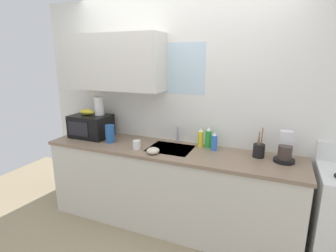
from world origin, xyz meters
The scene contains 14 objects.
kitchen_wall_assembly centered at (-0.15, 0.31, 1.37)m, with size 3.52×0.42×2.50m.
counter_unit centered at (0.00, 0.00, 0.46)m, with size 2.75×0.63×0.90m.
sink_faucet centered at (0.02, 0.24, 1.00)m, with size 0.03×0.03×0.19m, color #B2B5BA.
microwave centered at (-1.04, 0.05, 1.04)m, with size 0.46×0.35×0.27m.
banana_bunch centered at (-1.09, 0.05, 1.20)m, with size 0.20×0.11×0.07m, color gold.
paper_towel_roll centered at (-0.94, 0.10, 1.28)m, with size 0.11×0.11×0.22m, color white.
coffee_maker centered at (1.14, 0.11, 1.00)m, with size 0.19×0.21×0.28m.
dish_soap_bottle_yellow centered at (0.30, 0.19, 1.00)m, with size 0.06×0.06×0.21m.
dish_soap_bottle_green centered at (0.38, 0.20, 1.01)m, with size 0.07×0.07×0.23m.
dish_soap_bottle_blue centered at (0.46, 0.14, 0.99)m, with size 0.06×0.06×0.20m.
cereal_canister centered at (-0.70, -0.05, 1.00)m, with size 0.10×0.10×0.20m, color #2659A5.
mug_white centered at (-0.30, -0.14, 0.95)m, with size 0.08×0.08×0.10m, color white.
utensil_crock centered at (0.91, 0.12, 0.97)m, with size 0.11×0.11×0.30m.
small_bowl centered at (-0.08, -0.20, 0.93)m, with size 0.13×0.13×0.07m, color beige.
Camera 1 is at (1.03, -2.45, 1.84)m, focal length 28.20 mm.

